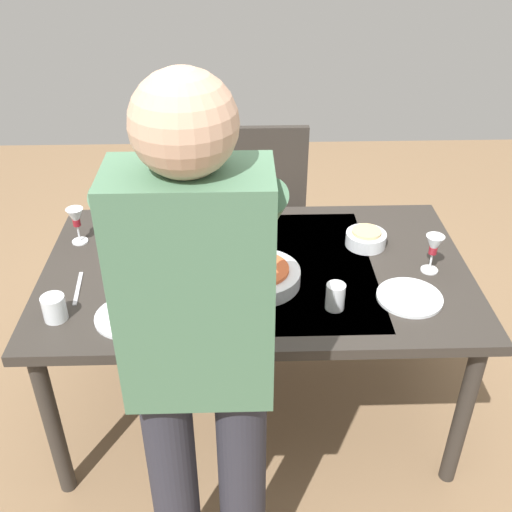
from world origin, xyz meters
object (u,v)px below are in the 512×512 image
(water_cup_far_right, at_px, (216,211))
(dinner_plate_far, at_px, (410,297))
(wine_glass_left, at_px, (76,219))
(side_bowl_salad, at_px, (141,240))
(side_bowl_bread, at_px, (366,238))
(person_server, at_px, (200,354))
(water_cup_near_right, at_px, (54,308))
(serving_bowl_pasta, at_px, (259,275))
(dinner_plate_near, at_px, (129,317))
(chair_near, at_px, (269,206))
(water_cup_far_left, at_px, (335,296))
(dining_table, at_px, (256,282))
(water_cup_near_left, at_px, (236,234))
(wine_glass_right, at_px, (434,247))
(wine_bottle, at_px, (173,195))

(water_cup_far_right, xyz_separation_m, dinner_plate_far, (-0.69, 0.57, -0.04))
(wine_glass_left, height_order, side_bowl_salad, wine_glass_left)
(side_bowl_bread, bearing_deg, wine_glass_left, -2.94)
(person_server, xyz_separation_m, dinner_plate_far, (-0.70, -0.52, -0.23))
(water_cup_near_right, distance_m, serving_bowl_pasta, 0.71)
(wine_glass_left, xyz_separation_m, dinner_plate_near, (-0.27, 0.49, -0.10))
(water_cup_far_right, bearing_deg, chair_near, -116.71)
(dinner_plate_near, bearing_deg, dinner_plate_far, -175.44)
(wine_glass_left, bearing_deg, water_cup_far_left, 154.52)
(person_server, xyz_separation_m, side_bowl_salad, (0.29, -0.89, -0.20))
(water_cup_far_left, height_order, side_bowl_salad, water_cup_far_left)
(dining_table, height_order, water_cup_near_right, water_cup_near_right)
(dining_table, bearing_deg, water_cup_far_left, 135.49)
(dining_table, bearing_deg, water_cup_near_right, 22.92)
(person_server, xyz_separation_m, water_cup_near_left, (-0.09, -0.90, -0.18))
(wine_glass_left, relative_size, water_cup_near_right, 1.71)
(dining_table, relative_size, wine_glass_right, 10.63)
(water_cup_near_left, bearing_deg, side_bowl_salad, 0.41)
(wine_glass_right, height_order, serving_bowl_pasta, wine_glass_right)
(dining_table, xyz_separation_m, side_bowl_salad, (0.45, -0.16, 0.10))
(water_cup_far_right, bearing_deg, dinner_plate_near, 66.86)
(serving_bowl_pasta, bearing_deg, wine_bottle, -55.27)
(wine_glass_right, height_order, water_cup_far_right, wine_glass_right)
(water_cup_far_right, bearing_deg, wine_bottle, -13.01)
(water_cup_far_left, distance_m, side_bowl_salad, 0.82)
(dining_table, xyz_separation_m, wine_glass_left, (0.70, -0.20, 0.17))
(water_cup_far_left, xyz_separation_m, dinner_plate_far, (-0.27, -0.04, -0.04))
(chair_near, relative_size, wine_glass_right, 6.03)
(side_bowl_salad, bearing_deg, wine_glass_right, 169.69)
(person_server, distance_m, dinner_plate_far, 0.90)
(serving_bowl_pasta, relative_size, dinner_plate_near, 1.30)
(water_cup_near_left, height_order, water_cup_near_right, water_cup_near_left)
(chair_near, distance_m, water_cup_near_right, 1.40)
(dinner_plate_near, bearing_deg, wine_glass_right, -167.11)
(wine_bottle, xyz_separation_m, side_bowl_salad, (0.11, 0.24, -0.08))
(chair_near, height_order, side_bowl_salad, chair_near)
(chair_near, height_order, water_cup_near_right, chair_near)
(person_server, bearing_deg, water_cup_far_left, -131.61)
(wine_glass_left, relative_size, water_cup_far_left, 1.58)
(dining_table, bearing_deg, water_cup_near_left, -65.47)
(wine_bottle, distance_m, dinner_plate_near, 0.70)
(wine_glass_left, height_order, water_cup_far_right, wine_glass_left)
(dining_table, bearing_deg, wine_bottle, -49.49)
(wine_glass_left, height_order, side_bowl_bread, wine_glass_left)
(dinner_plate_near, bearing_deg, wine_glass_left, -61.40)
(serving_bowl_pasta, bearing_deg, water_cup_near_right, 15.03)
(wine_bottle, bearing_deg, chair_near, -133.00)
(water_cup_near_left, xyz_separation_m, serving_bowl_pasta, (-0.08, 0.26, -0.02))
(person_server, height_order, dinner_plate_near, person_server)
(side_bowl_bread, bearing_deg, water_cup_far_left, 65.78)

